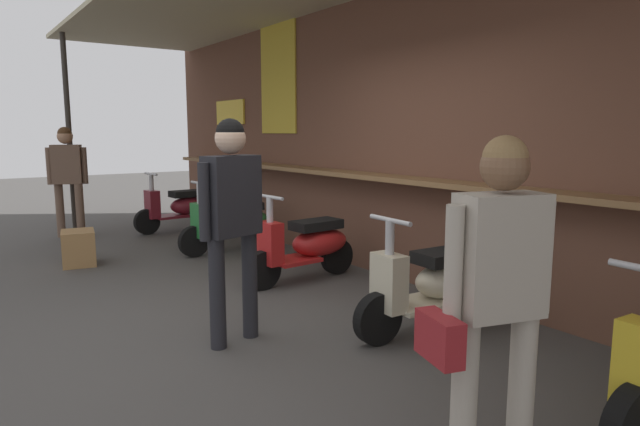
{
  "coord_description": "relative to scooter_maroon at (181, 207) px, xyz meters",
  "views": [
    {
      "loc": [
        3.8,
        -2.12,
        1.6
      ],
      "look_at": [
        -0.85,
        1.18,
        0.74
      ],
      "focal_mm": 30.33,
      "sensor_mm": 36.0,
      "label": 1
    }
  ],
  "objects": [
    {
      "name": "scooter_maroon",
      "position": [
        0.0,
        0.0,
        0.0
      ],
      "size": [
        0.47,
        1.4,
        0.97
      ],
      "rotation": [
        0.0,
        0.0,
        -1.52
      ],
      "color": "maroon",
      "rests_on": "ground_plane"
    },
    {
      "name": "scooter_red",
      "position": [
        3.69,
        -0.0,
        0.0
      ],
      "size": [
        0.48,
        1.4,
        0.97
      ],
      "rotation": [
        0.0,
        0.0,
        -1.51
      ],
      "color": "red",
      "rests_on": "ground_plane"
    },
    {
      "name": "shopper_browsing",
      "position": [
        -0.4,
        -1.61,
        0.65
      ],
      "size": [
        0.37,
        0.54,
        1.68
      ],
      "rotation": [
        0.0,
        0.0,
        -0.37
      ],
      "color": "brown",
      "rests_on": "ground_plane"
    },
    {
      "name": "scooter_cream",
      "position": [
        5.53,
        -0.0,
        0.0
      ],
      "size": [
        0.49,
        1.4,
        0.97
      ],
      "rotation": [
        0.0,
        0.0,
        -1.64
      ],
      "color": "beige",
      "rests_on": "ground_plane"
    },
    {
      "name": "shopper_with_handbag",
      "position": [
        6.99,
        -1.23,
        0.57
      ],
      "size": [
        0.36,
        0.65,
        1.59
      ],
      "rotation": [
        0.0,
        0.0,
        -0.29
      ],
      "color": "#ADA393",
      "rests_on": "ground_plane"
    },
    {
      "name": "scooter_green",
      "position": [
        1.91,
        0.0,
        0.0
      ],
      "size": [
        0.46,
        1.4,
        0.97
      ],
      "rotation": [
        0.0,
        0.0,
        -1.55
      ],
      "color": "#237533",
      "rests_on": "ground_plane"
    },
    {
      "name": "shopper_passing",
      "position": [
        4.82,
        -1.44,
        0.66
      ],
      "size": [
        0.29,
        0.57,
        1.7
      ],
      "rotation": [
        0.0,
        0.0,
        3.37
      ],
      "color": "#232328",
      "rests_on": "ground_plane"
    },
    {
      "name": "ground_plane",
      "position": [
        4.63,
        -1.08,
        -0.39
      ],
      "size": [
        35.27,
        35.27,
        0.0
      ],
      "primitive_type": "plane",
      "color": "#474442"
    },
    {
      "name": "merchandise_crate",
      "position": [
        1.51,
        -1.89,
        -0.18
      ],
      "size": [
        0.52,
        0.45,
        0.42
      ],
      "primitive_type": "cube",
      "rotation": [
        0.0,
        0.0,
        -0.18
      ],
      "color": "olive",
      "rests_on": "ground_plane"
    },
    {
      "name": "market_stall_facade",
      "position": [
        4.63,
        0.74,
        1.44
      ],
      "size": [
        12.6,
        2.67,
        3.25
      ],
      "color": "brown",
      "rests_on": "ground_plane"
    }
  ]
}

